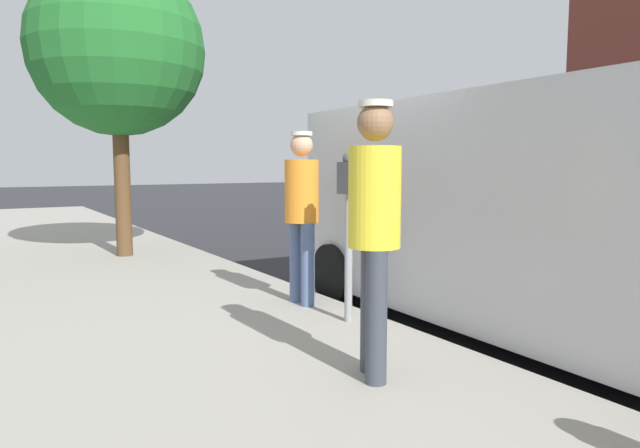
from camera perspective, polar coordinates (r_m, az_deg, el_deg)
ground_plane at (r=6.31m, az=11.03°, el=-8.36°), size 80.00×80.00×0.00m
sidewalk_slab at (r=4.75m, az=-22.56°, el=-12.60°), size 5.00×32.00×0.15m
parking_meter_near at (r=4.97m, az=2.94°, el=1.69°), size 0.14×0.18×1.52m
pedestrian_in_orange at (r=5.63m, az=-1.87°, el=1.84°), size 0.34×0.36×1.73m
pedestrian_in_yellow at (r=3.65m, az=5.53°, el=0.38°), size 0.34×0.34×1.81m
parked_van at (r=5.35m, az=22.33°, el=1.27°), size 2.22×5.24×2.15m
street_tree at (r=9.32m, az=-19.84°, el=16.27°), size 2.59×2.59×4.43m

